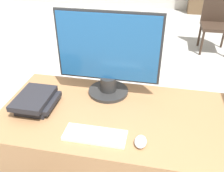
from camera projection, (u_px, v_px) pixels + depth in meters
desk at (124, 161)px, 1.64m from camera, size 1.47×0.70×0.78m
monitor at (108, 56)px, 1.49m from camera, size 0.63×0.26×0.53m
keyboard at (95, 135)px, 1.28m from camera, size 0.32×0.12×0.02m
mouse at (141, 142)px, 1.23m from camera, size 0.06×0.09×0.03m
book_stack at (36, 101)px, 1.47m from camera, size 0.22×0.27×0.08m
far_chair at (217, 18)px, 3.90m from camera, size 0.44×0.44×0.97m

